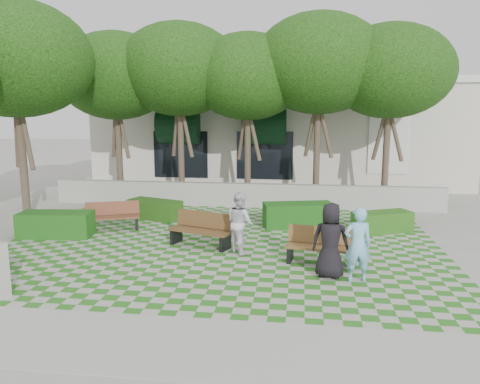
# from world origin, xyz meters

# --- Properties ---
(ground) EXTENTS (90.00, 90.00, 0.00)m
(ground) POSITION_xyz_m (0.00, 0.00, 0.00)
(ground) COLOR gray
(ground) RESTS_ON ground
(lawn) EXTENTS (12.00, 12.00, 0.00)m
(lawn) POSITION_xyz_m (0.00, 1.00, 0.01)
(lawn) COLOR #2B721E
(lawn) RESTS_ON ground
(sidewalk_south) EXTENTS (16.00, 2.00, 0.01)m
(sidewalk_south) POSITION_xyz_m (0.00, -4.70, 0.01)
(sidewalk_south) COLOR #9E9B93
(sidewalk_south) RESTS_ON ground
(retaining_wall) EXTENTS (15.00, 0.36, 0.90)m
(retaining_wall) POSITION_xyz_m (0.00, 6.20, 0.45)
(retaining_wall) COLOR #9E9B93
(retaining_wall) RESTS_ON ground
(bench_east) EXTENTS (1.75, 0.82, 0.89)m
(bench_east) POSITION_xyz_m (2.74, -0.32, 0.43)
(bench_east) COLOR brown
(bench_east) RESTS_ON ground
(bench_mid) EXTENTS (1.86, 1.14, 0.93)m
(bench_mid) POSITION_xyz_m (-0.47, 0.76, 0.45)
(bench_mid) COLOR #4F351B
(bench_mid) RESTS_ON ground
(bench_west) EXTENTS (1.73, 1.08, 0.86)m
(bench_west) POSITION_xyz_m (-3.59, 2.13, 0.42)
(bench_west) COLOR brown
(bench_west) RESTS_ON ground
(hedge_east) EXTENTS (1.92, 1.40, 0.63)m
(hedge_east) POSITION_xyz_m (4.70, 2.96, 0.31)
(hedge_east) COLOR #225215
(hedge_east) RESTS_ON ground
(hedge_midright) EXTENTS (2.33, 1.37, 0.77)m
(hedge_midright) POSITION_xyz_m (2.14, 3.26, 0.38)
(hedge_midright) COLOR #164A13
(hedge_midright) RESTS_ON ground
(hedge_midleft) EXTENTS (2.01, 1.35, 0.65)m
(hedge_midleft) POSITION_xyz_m (-2.74, 3.73, 0.33)
(hedge_midleft) COLOR #1E4512
(hedge_midleft) RESTS_ON ground
(hedge_west) EXTENTS (2.17, 1.07, 0.73)m
(hedge_west) POSITION_xyz_m (-4.93, 1.14, 0.37)
(hedge_west) COLOR #184C14
(hedge_west) RESTS_ON ground
(person_blue) EXTENTS (0.65, 0.48, 1.66)m
(person_blue) POSITION_xyz_m (3.45, -1.43, 0.83)
(person_blue) COLOR #7CBFE3
(person_blue) RESTS_ON ground
(person_dark) EXTENTS (0.92, 0.70, 1.70)m
(person_dark) POSITION_xyz_m (2.89, -1.25, 0.85)
(person_dark) COLOR black
(person_dark) RESTS_ON ground
(person_white) EXTENTS (0.97, 0.99, 1.61)m
(person_white) POSITION_xyz_m (0.66, 0.31, 0.80)
(person_white) COLOR silver
(person_white) RESTS_ON ground
(tree_row) EXTENTS (17.70, 13.40, 7.41)m
(tree_row) POSITION_xyz_m (-1.86, 5.95, 5.18)
(tree_row) COLOR #47382B
(tree_row) RESTS_ON ground
(building) EXTENTS (18.00, 8.92, 5.15)m
(building) POSITION_xyz_m (0.93, 14.08, 2.52)
(building) COLOR beige
(building) RESTS_ON ground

